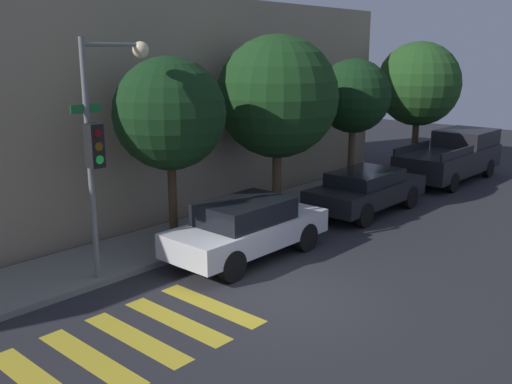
% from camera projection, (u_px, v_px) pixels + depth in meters
% --- Properties ---
extents(ground_plane, '(60.00, 60.00, 0.00)m').
position_uv_depth(ground_plane, '(279.00, 299.00, 11.64)').
color(ground_plane, '#28282D').
extents(sidewalk, '(26.00, 2.34, 0.14)m').
position_uv_depth(sidewalk, '(146.00, 248.00, 14.45)').
color(sidewalk, slate).
rests_on(sidewalk, ground).
extents(building_row, '(26.00, 6.00, 6.52)m').
position_uv_depth(building_row, '(44.00, 110.00, 16.65)').
color(building_row, gray).
rests_on(building_row, ground).
extents(crosswalk, '(4.10, 2.60, 0.00)m').
position_uv_depth(crosswalk, '(136.00, 339.00, 10.01)').
color(crosswalk, gold).
rests_on(crosswalk, ground).
extents(traffic_light_pole, '(1.96, 0.56, 5.20)m').
position_uv_depth(traffic_light_pole, '(104.00, 126.00, 11.81)').
color(traffic_light_pole, slate).
rests_on(traffic_light_pole, ground).
extents(sedan_near_corner, '(4.31, 1.74, 1.46)m').
position_uv_depth(sedan_near_corner, '(247.00, 227.00, 13.77)').
color(sedan_near_corner, silver).
rests_on(sedan_near_corner, ground).
extents(sedan_middle, '(4.49, 1.80, 1.35)m').
position_uv_depth(sedan_middle, '(366.00, 189.00, 17.74)').
color(sedan_middle, black).
rests_on(sedan_middle, ground).
extents(pickup_truck, '(5.55, 2.07, 1.85)m').
position_uv_depth(pickup_truck, '(453.00, 156.00, 22.33)').
color(pickup_truck, black).
rests_on(pickup_truck, ground).
extents(tree_near_corner, '(2.79, 2.79, 4.83)m').
position_uv_depth(tree_near_corner, '(170.00, 114.00, 13.95)').
color(tree_near_corner, '#42301E').
rests_on(tree_near_corner, ground).
extents(tree_midblock, '(3.63, 3.63, 5.43)m').
position_uv_depth(tree_midblock, '(277.00, 97.00, 16.89)').
color(tree_midblock, brown).
rests_on(tree_midblock, ground).
extents(tree_far_end, '(2.59, 2.59, 4.70)m').
position_uv_depth(tree_far_end, '(354.00, 96.00, 19.96)').
color(tree_far_end, brown).
rests_on(tree_far_end, ground).
extents(tree_behind_truck, '(3.44, 3.44, 5.35)m').
position_uv_depth(tree_behind_truck, '(419.00, 84.00, 23.47)').
color(tree_behind_truck, brown).
rests_on(tree_behind_truck, ground).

